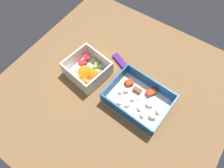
% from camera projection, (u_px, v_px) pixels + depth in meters
% --- Properties ---
extents(table_surface, '(0.80, 0.80, 0.02)m').
position_uv_depth(table_surface, '(115.00, 91.00, 0.77)').
color(table_surface, brown).
rests_on(table_surface, ground).
extents(pasta_container, '(0.22, 0.17, 0.05)m').
position_uv_depth(pasta_container, '(139.00, 100.00, 0.73)').
color(pasta_container, white).
rests_on(pasta_container, table_surface).
extents(fruit_bowl, '(0.16, 0.15, 0.06)m').
position_uv_depth(fruit_bowl, '(88.00, 70.00, 0.78)').
color(fruit_bowl, white).
rests_on(fruit_bowl, table_surface).
extents(candy_bar, '(0.07, 0.05, 0.01)m').
position_uv_depth(candy_bar, '(120.00, 61.00, 0.82)').
color(candy_bar, '#51197A').
rests_on(candy_bar, table_surface).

